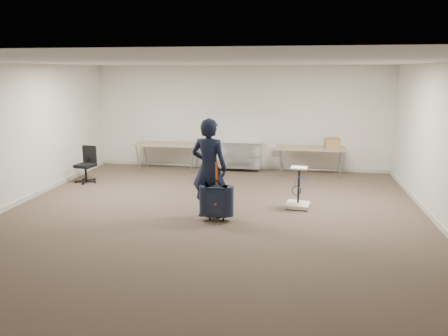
# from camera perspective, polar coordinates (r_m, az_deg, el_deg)

# --- Properties ---
(ground) EXTENTS (9.00, 9.00, 0.00)m
(ground) POSITION_cam_1_polar(r_m,az_deg,el_deg) (7.89, -2.08, -7.05)
(ground) COLOR #49362C
(ground) RESTS_ON ground
(room_shell) EXTENTS (8.00, 9.00, 9.00)m
(room_shell) POSITION_cam_1_polar(r_m,az_deg,el_deg) (9.17, -0.38, -3.89)
(room_shell) COLOR silver
(room_shell) RESTS_ON ground
(folding_table_left) EXTENTS (1.80, 0.75, 0.73)m
(folding_table_left) POSITION_cam_1_polar(r_m,az_deg,el_deg) (11.90, -7.34, 2.94)
(folding_table_left) COLOR #8F7D57
(folding_table_left) RESTS_ON ground
(folding_table_right) EXTENTS (1.80, 0.75, 0.73)m
(folding_table_right) POSITION_cam_1_polar(r_m,az_deg,el_deg) (11.41, 11.28, 2.39)
(folding_table_right) COLOR #8F7D57
(folding_table_right) RESTS_ON ground
(wire_shelf) EXTENTS (1.22, 0.47, 0.80)m
(wire_shelf) POSITION_cam_1_polar(r_m,az_deg,el_deg) (11.79, 1.93, 1.77)
(wire_shelf) COLOR silver
(wire_shelf) RESTS_ON ground
(person) EXTENTS (0.73, 0.55, 1.83)m
(person) POSITION_cam_1_polar(r_m,az_deg,el_deg) (7.94, -1.95, -0.04)
(person) COLOR black
(person) RESTS_ON ground
(suitcase) EXTENTS (0.41, 0.25, 1.08)m
(suitcase) POSITION_cam_1_polar(r_m,az_deg,el_deg) (7.84, -1.00, -4.34)
(suitcase) COLOR black
(suitcase) RESTS_ON ground
(office_chair) EXTENTS (0.53, 0.53, 0.87)m
(office_chair) POSITION_cam_1_polar(r_m,az_deg,el_deg) (11.11, -17.50, -0.41)
(office_chair) COLOR black
(office_chair) RESTS_ON ground
(equipment_cart) EXTENTS (0.50, 0.50, 0.82)m
(equipment_cart) POSITION_cam_1_polar(r_m,az_deg,el_deg) (8.75, 9.64, -3.77)
(equipment_cart) COLOR beige
(equipment_cart) RESTS_ON ground
(cardboard_box) EXTENTS (0.40, 0.32, 0.27)m
(cardboard_box) POSITION_cam_1_polar(r_m,az_deg,el_deg) (11.38, 13.93, 3.18)
(cardboard_box) COLOR #946545
(cardboard_box) RESTS_ON folding_table_right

